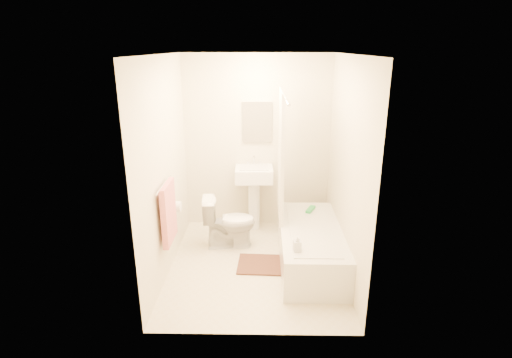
{
  "coord_description": "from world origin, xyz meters",
  "views": [
    {
      "loc": [
        0.08,
        -4.17,
        2.48
      ],
      "look_at": [
        0.0,
        0.25,
        1.0
      ],
      "focal_mm": 28.0,
      "sensor_mm": 36.0,
      "label": 1
    }
  ],
  "objects_px": {
    "sink": "(254,196)",
    "bathtub": "(310,246)",
    "soap_bottle": "(297,244)",
    "bath_mat": "(264,265)",
    "toilet": "(229,222)"
  },
  "relations": [
    {
      "from": "toilet",
      "to": "sink",
      "type": "height_order",
      "value": "sink"
    },
    {
      "from": "toilet",
      "to": "soap_bottle",
      "type": "xyz_separation_m",
      "value": [
        0.79,
        -0.98,
        0.21
      ]
    },
    {
      "from": "toilet",
      "to": "soap_bottle",
      "type": "distance_m",
      "value": 1.27
    },
    {
      "from": "bath_mat",
      "to": "sink",
      "type": "bearing_deg",
      "value": 97.9
    },
    {
      "from": "toilet",
      "to": "sink",
      "type": "distance_m",
      "value": 0.63
    },
    {
      "from": "toilet",
      "to": "soap_bottle",
      "type": "bearing_deg",
      "value": -147.09
    },
    {
      "from": "sink",
      "to": "soap_bottle",
      "type": "relative_size",
      "value": 5.65
    },
    {
      "from": "bathtub",
      "to": "soap_bottle",
      "type": "bearing_deg",
      "value": -110.76
    },
    {
      "from": "sink",
      "to": "bathtub",
      "type": "xyz_separation_m",
      "value": [
        0.69,
        -0.94,
        -0.27
      ]
    },
    {
      "from": "toilet",
      "to": "bathtub",
      "type": "relative_size",
      "value": 0.42
    },
    {
      "from": "toilet",
      "to": "sink",
      "type": "relative_size",
      "value": 0.68
    },
    {
      "from": "soap_bottle",
      "to": "toilet",
      "type": "bearing_deg",
      "value": 128.94
    },
    {
      "from": "sink",
      "to": "bathtub",
      "type": "bearing_deg",
      "value": -55.51
    },
    {
      "from": "bath_mat",
      "to": "bathtub",
      "type": "bearing_deg",
      "value": 7.12
    },
    {
      "from": "bath_mat",
      "to": "toilet",
      "type": "bearing_deg",
      "value": 132.32
    }
  ]
}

